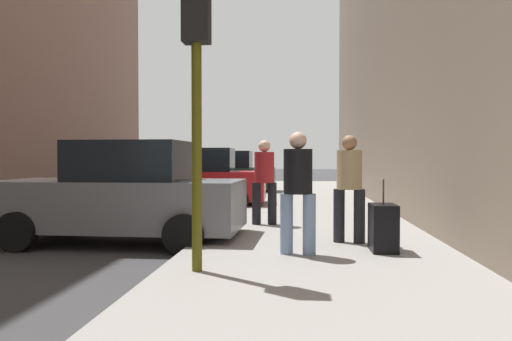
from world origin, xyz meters
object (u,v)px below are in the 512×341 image
at_px(parked_dark_green_sedan, 224,174).
at_px(pedestrian_in_red_jacket, 264,177).
at_px(rolling_suitcase, 383,228).
at_px(traffic_light, 197,51).
at_px(pedestrian_in_jeans, 298,186).
at_px(fire_hydrant, 259,190).
at_px(parked_red_hatchback, 196,180).
at_px(parked_gray_coupe, 123,195).
at_px(pedestrian_in_tan_coat, 349,183).

relative_size(parked_dark_green_sedan, pedestrian_in_red_jacket, 2.46).
bearing_deg(rolling_suitcase, parked_dark_green_sedan, 108.41).
bearing_deg(traffic_light, pedestrian_in_jeans, 43.21).
bearing_deg(fire_hydrant, pedestrian_in_jeans, -81.80).
height_order(parked_dark_green_sedan, pedestrian_in_jeans, pedestrian_in_jeans).
xyz_separation_m(parked_red_hatchback, rolling_suitcase, (4.27, -7.22, -0.36)).
bearing_deg(pedestrian_in_jeans, parked_red_hatchback, 111.91).
height_order(parked_red_hatchback, pedestrian_in_red_jacket, pedestrian_in_red_jacket).
bearing_deg(parked_red_hatchback, rolling_suitcase, -59.39).
bearing_deg(parked_red_hatchback, parked_gray_coupe, -90.00).
xyz_separation_m(pedestrian_in_tan_coat, rolling_suitcase, (0.42, -0.71, -0.61)).
bearing_deg(rolling_suitcase, traffic_light, -148.70).
height_order(pedestrian_in_jeans, rolling_suitcase, pedestrian_in_jeans).
height_order(parked_gray_coupe, pedestrian_in_tan_coat, pedestrian_in_tan_coat).
height_order(pedestrian_in_jeans, pedestrian_in_red_jacket, same).
bearing_deg(parked_dark_green_sedan, traffic_light, -82.62).
bearing_deg(pedestrian_in_red_jacket, pedestrian_in_jeans, -77.49).
distance_m(fire_hydrant, pedestrian_in_jeans, 8.72).
relative_size(traffic_light, rolling_suitcase, 3.46).
height_order(traffic_light, pedestrian_in_red_jacket, traffic_light).
distance_m(parked_dark_green_sedan, rolling_suitcase, 13.53).
xyz_separation_m(pedestrian_in_tan_coat, pedestrian_in_jeans, (-0.81, -1.06, 0.00)).
bearing_deg(pedestrian_in_tan_coat, rolling_suitcase, -59.70).
bearing_deg(traffic_light, pedestrian_in_tan_coat, 47.45).
distance_m(parked_gray_coupe, pedestrian_in_jeans, 3.41).
bearing_deg(pedestrian_in_red_jacket, parked_red_hatchback, 117.84).
xyz_separation_m(parked_gray_coupe, rolling_suitcase, (4.27, -1.15, -0.36)).
xyz_separation_m(traffic_light, pedestrian_in_jeans, (1.19, 1.12, -1.65)).
xyz_separation_m(parked_dark_green_sedan, pedestrian_in_jeans, (3.05, -13.18, 0.26)).
relative_size(pedestrian_in_tan_coat, rolling_suitcase, 1.64).
distance_m(parked_dark_green_sedan, pedestrian_in_red_jacket, 10.35).
bearing_deg(fire_hydrant, traffic_light, -89.71).
distance_m(fire_hydrant, pedestrian_in_tan_coat, 7.85).
distance_m(parked_gray_coupe, pedestrian_in_red_jacket, 2.86).
bearing_deg(parked_red_hatchback, pedestrian_in_tan_coat, -59.36).
bearing_deg(parked_dark_green_sedan, pedestrian_in_jeans, -76.99).
bearing_deg(traffic_light, pedestrian_in_red_jacket, 83.23).
xyz_separation_m(parked_gray_coupe, pedestrian_in_jeans, (3.05, -1.50, 0.26)).
xyz_separation_m(parked_red_hatchback, parked_dark_green_sedan, (0.00, 5.61, 0.00)).
bearing_deg(pedestrian_in_tan_coat, parked_red_hatchback, 120.64).
relative_size(pedestrian_in_tan_coat, pedestrian_in_red_jacket, 1.00).
xyz_separation_m(parked_red_hatchback, pedestrian_in_tan_coat, (3.86, -6.51, 0.26)).
bearing_deg(rolling_suitcase, pedestrian_in_jeans, -164.06).
xyz_separation_m(parked_red_hatchback, fire_hydrant, (1.80, 1.04, -0.35)).
distance_m(traffic_light, pedestrian_in_red_jacket, 4.57).
xyz_separation_m(parked_gray_coupe, parked_dark_green_sedan, (0.00, 11.68, 0.00)).
relative_size(pedestrian_in_red_jacket, rolling_suitcase, 1.64).
bearing_deg(pedestrian_in_jeans, pedestrian_in_red_jacket, 102.51).
bearing_deg(parked_dark_green_sedan, fire_hydrant, -68.47).
xyz_separation_m(parked_dark_green_sedan, traffic_light, (1.85, -14.30, 1.91)).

